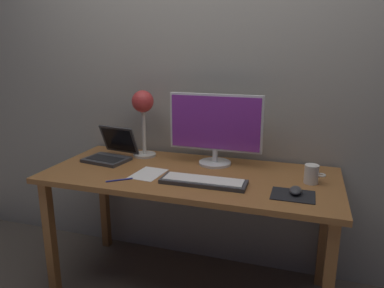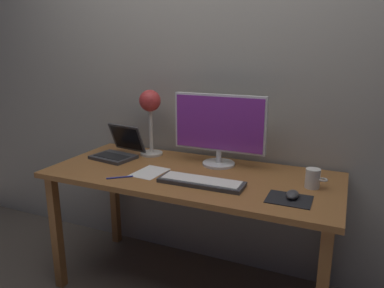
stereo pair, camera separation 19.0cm
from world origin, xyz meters
TOP-DOWN VIEW (x-y plane):
  - ground_plane at (0.00, 0.00)m, footprint 4.80×4.80m
  - back_wall at (0.00, 0.40)m, footprint 4.80×0.06m
  - desk at (0.00, 0.00)m, footprint 1.60×0.70m
  - monitor at (0.09, 0.19)m, footprint 0.55×0.19m
  - keyboard_main at (0.12, -0.14)m, footprint 0.44×0.14m
  - laptop at (-0.54, 0.11)m, footprint 0.29×0.30m
  - desk_lamp at (-0.38, 0.22)m, footprint 0.14×0.14m
  - mousepad at (0.56, -0.16)m, footprint 0.20×0.16m
  - mouse at (0.57, -0.14)m, footprint 0.06×0.10m
  - coffee_mug at (0.64, 0.04)m, footprint 0.11×0.07m
  - paper_sheet_near_mouse at (-0.21, -0.09)m, footprint 0.16×0.22m
  - pen at (-0.31, -0.23)m, footprint 0.11×0.09m

SIDE VIEW (x-z plane):
  - ground_plane at x=0.00m, z-range 0.00..0.00m
  - desk at x=0.00m, z-range 0.29..1.03m
  - paper_sheet_near_mouse at x=-0.21m, z-range 0.74..0.74m
  - mousepad at x=0.56m, z-range 0.74..0.74m
  - pen at x=-0.31m, z-range 0.74..0.75m
  - keyboard_main at x=0.12m, z-range 0.74..0.76m
  - mouse at x=0.57m, z-range 0.74..0.78m
  - coffee_mug at x=0.64m, z-range 0.74..0.84m
  - laptop at x=-0.54m, z-range 0.70..0.89m
  - monitor at x=0.09m, z-range 0.76..1.18m
  - desk_lamp at x=-0.38m, z-range 0.84..1.25m
  - back_wall at x=0.00m, z-range 0.00..2.60m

